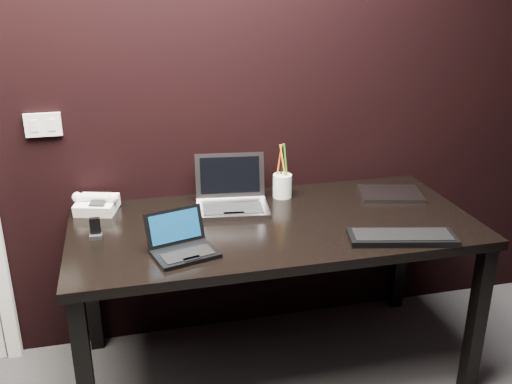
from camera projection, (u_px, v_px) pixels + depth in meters
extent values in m
plane|color=black|center=(186.00, 76.00, 2.51)|extent=(4.00, 0.00, 4.00)
cube|color=silver|center=(43.00, 125.00, 2.43)|extent=(0.15, 0.02, 0.10)
cube|color=silver|center=(34.00, 126.00, 2.41)|extent=(0.03, 0.01, 0.05)
cube|color=silver|center=(51.00, 125.00, 2.43)|extent=(0.03, 0.01, 0.05)
cube|color=black|center=(274.00, 226.00, 2.42)|extent=(1.70, 0.80, 0.04)
cube|color=black|center=(85.00, 379.00, 2.06)|extent=(0.06, 0.06, 0.70)
cube|color=black|center=(477.00, 320.00, 2.41)|extent=(0.06, 0.06, 0.70)
cube|color=black|center=(91.00, 284.00, 2.70)|extent=(0.06, 0.06, 0.70)
cube|color=black|center=(400.00, 248.00, 3.05)|extent=(0.06, 0.06, 0.70)
cube|color=black|center=(186.00, 254.00, 2.12)|extent=(0.26, 0.21, 0.02)
cube|color=black|center=(188.00, 254.00, 2.10)|extent=(0.20, 0.13, 0.00)
cube|color=black|center=(192.00, 259.00, 2.07)|extent=(0.07, 0.04, 0.00)
cube|color=black|center=(175.00, 226.00, 2.17)|extent=(0.23, 0.11, 0.13)
cube|color=#0A2B4C|center=(175.00, 227.00, 2.17)|extent=(0.20, 0.09, 0.11)
cube|color=#99989D|center=(233.00, 208.00, 2.52)|extent=(0.34, 0.27, 0.02)
cube|color=black|center=(233.00, 208.00, 2.49)|extent=(0.27, 0.16, 0.00)
cube|color=#949398|center=(234.00, 214.00, 2.44)|extent=(0.09, 0.05, 0.00)
cube|color=gray|center=(230.00, 175.00, 2.61)|extent=(0.32, 0.10, 0.20)
cube|color=black|center=(230.00, 175.00, 2.61)|extent=(0.27, 0.08, 0.16)
cube|color=black|center=(402.00, 237.00, 2.24)|extent=(0.44, 0.23, 0.02)
cube|color=black|center=(402.00, 234.00, 2.24)|extent=(0.40, 0.20, 0.00)
cube|color=gray|center=(390.00, 194.00, 2.69)|extent=(0.32, 0.27, 0.02)
cube|color=white|center=(97.00, 206.00, 2.51)|extent=(0.21, 0.20, 0.07)
cylinder|color=silver|center=(95.00, 198.00, 2.48)|extent=(0.16, 0.08, 0.03)
sphere|color=white|center=(77.00, 197.00, 2.49)|extent=(0.06, 0.06, 0.05)
sphere|color=white|center=(113.00, 198.00, 2.48)|extent=(0.06, 0.06, 0.05)
cube|color=black|center=(97.00, 203.00, 2.46)|extent=(0.08, 0.06, 0.01)
cube|color=black|center=(95.00, 228.00, 2.26)|extent=(0.04, 0.02, 0.08)
cube|color=black|center=(96.00, 237.00, 2.26)|extent=(0.05, 0.04, 0.02)
cylinder|color=white|center=(282.00, 186.00, 2.66)|extent=(0.11, 0.11, 0.11)
cylinder|color=#CF5013|center=(279.00, 161.00, 2.62)|extent=(0.03, 0.03, 0.16)
cylinder|color=#288A25|center=(286.00, 161.00, 2.62)|extent=(0.02, 0.02, 0.17)
cylinder|color=black|center=(282.00, 160.00, 2.63)|extent=(0.02, 0.02, 0.17)
cylinder|color=orange|center=(283.00, 162.00, 2.61)|extent=(0.03, 0.03, 0.16)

